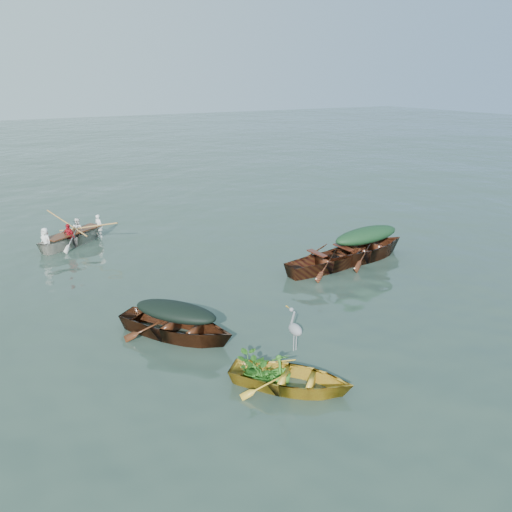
# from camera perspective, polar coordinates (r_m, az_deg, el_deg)

# --- Properties ---
(ground) EXTENTS (140.00, 140.00, 0.00)m
(ground) POSITION_cam_1_polar(r_m,az_deg,el_deg) (13.22, 2.81, -6.40)
(ground) COLOR #314539
(ground) RESTS_ON ground
(yellow_dinghy) EXTENTS (3.09, 3.14, 0.82)m
(yellow_dinghy) POSITION_cam_1_polar(r_m,az_deg,el_deg) (10.29, 3.95, -14.82)
(yellow_dinghy) COLOR yellow
(yellow_dinghy) RESTS_ON ground
(dark_covered_boat) EXTENTS (3.48, 3.98, 0.98)m
(dark_covered_boat) POSITION_cam_1_polar(r_m,az_deg,el_deg) (12.18, -9.01, -9.09)
(dark_covered_boat) COLOR #462210
(dark_covered_boat) RESTS_ON ground
(green_tarp_boat) EXTENTS (5.02, 1.97, 1.18)m
(green_tarp_boat) POSITION_cam_1_polar(r_m,az_deg,el_deg) (17.29, 12.30, -0.36)
(green_tarp_boat) COLOR #511F12
(green_tarp_boat) RESTS_ON ground
(open_wooden_boat) EXTENTS (4.59, 1.70, 1.06)m
(open_wooden_boat) POSITION_cam_1_polar(r_m,az_deg,el_deg) (16.21, 8.36, -1.49)
(open_wooden_boat) COLOR #5B3116
(open_wooden_boat) RESTS_ON ground
(rowed_boat) EXTENTS (4.06, 3.14, 0.94)m
(rowed_boat) POSITION_cam_1_polar(r_m,az_deg,el_deg) (19.58, -19.97, 1.28)
(rowed_boat) COLOR silver
(rowed_boat) RESTS_ON ground
(dark_tarp_cover) EXTENTS (1.91, 2.19, 0.40)m
(dark_tarp_cover) POSITION_cam_1_polar(r_m,az_deg,el_deg) (11.86, -9.19, -6.17)
(dark_tarp_cover) COLOR black
(dark_tarp_cover) RESTS_ON dark_covered_boat
(green_tarp_cover) EXTENTS (2.76, 1.08, 0.52)m
(green_tarp_cover) POSITION_cam_1_polar(r_m,az_deg,el_deg) (17.02, 12.51, 2.31)
(green_tarp_cover) COLOR #183B1D
(green_tarp_cover) RESTS_ON green_tarp_boat
(thwart_benches) EXTENTS (2.30, 0.99, 0.04)m
(thwart_benches) POSITION_cam_1_polar(r_m,az_deg,el_deg) (16.02, 8.46, 0.34)
(thwart_benches) COLOR #431A0F
(thwart_benches) RESTS_ON open_wooden_boat
(heron) EXTENTS (0.48, 0.48, 0.92)m
(heron) POSITION_cam_1_polar(r_m,az_deg,el_deg) (10.30, 4.49, -9.10)
(heron) COLOR gray
(heron) RESTS_ON yellow_dinghy
(dinghy_weeds) EXTENTS (1.13, 1.13, 0.60)m
(dinghy_weeds) POSITION_cam_1_polar(r_m,az_deg,el_deg) (10.04, 0.97, -10.91)
(dinghy_weeds) COLOR #346A1B
(dinghy_weeds) RESTS_ON yellow_dinghy
(rowers) EXTENTS (2.97, 2.40, 0.76)m
(rowers) POSITION_cam_1_polar(r_m,az_deg,el_deg) (19.35, -20.27, 3.66)
(rowers) COLOR silver
(rowers) RESTS_ON rowed_boat
(oars) EXTENTS (1.87, 2.53, 0.06)m
(oars) POSITION_cam_1_polar(r_m,az_deg,el_deg) (19.44, -20.14, 2.68)
(oars) COLOR #A47A3E
(oars) RESTS_ON rowed_boat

